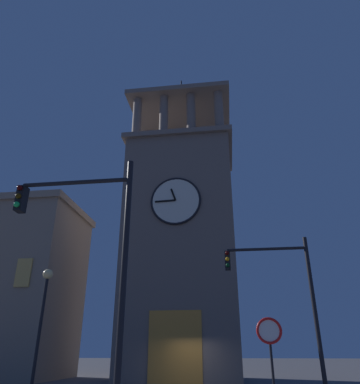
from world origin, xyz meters
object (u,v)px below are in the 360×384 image
(traffic_signal_near, at_px, (284,289))
(street_lamp, at_px, (43,304))
(traffic_signal_mid, at_px, (90,243))
(clocktower, at_px, (181,244))
(no_horn_sign, at_px, (270,338))

(traffic_signal_near, bearing_deg, street_lamp, -5.00)
(traffic_signal_mid, bearing_deg, clocktower, -90.61)
(traffic_signal_mid, distance_m, street_lamp, 8.29)
(clocktower, bearing_deg, no_horn_sign, 107.73)
(street_lamp, distance_m, no_horn_sign, 9.99)
(clocktower, height_order, traffic_signal_mid, clocktower)
(traffic_signal_near, relative_size, no_horn_sign, 2.23)
(clocktower, distance_m, no_horn_sign, 16.23)
(no_horn_sign, bearing_deg, clocktower, -72.27)
(traffic_signal_near, bearing_deg, traffic_signal_mid, 46.78)
(traffic_signal_near, relative_size, traffic_signal_mid, 0.90)
(traffic_signal_near, height_order, traffic_signal_mid, traffic_signal_mid)
(clocktower, height_order, no_horn_sign, clocktower)
(traffic_signal_mid, xyz_separation_m, no_horn_sign, (-4.65, -3.38, -2.18))
(clocktower, bearing_deg, traffic_signal_near, 115.56)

